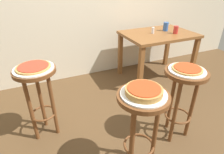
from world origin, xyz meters
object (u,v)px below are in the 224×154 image
object	(u,v)px
cup_far_edge	(166,27)
cup_near_edge	(176,30)
stool_foreground	(141,117)
pizza_leftside	(33,67)
serving_plate_foreground	(144,94)
pizza_middle	(187,69)
pizza_foreground	(144,91)
condiment_shaker	(153,30)
stool_middle	(183,90)
serving_plate_leftside	(34,69)
serving_plate_middle	(187,70)
stool_leftside	(38,88)
dining_table	(158,40)

from	to	relation	value
cup_far_edge	cup_near_edge	bearing A→B (deg)	-78.26
stool_foreground	pizza_leftside	bearing A→B (deg)	132.52
stool_foreground	cup_near_edge	xyz separation A→B (m)	(1.30, 1.22, 0.23)
serving_plate_foreground	stool_foreground	bearing A→B (deg)	63.43
pizza_middle	serving_plate_foreground	bearing A→B (deg)	-162.93
pizza_foreground	pizza_middle	xyz separation A→B (m)	(0.55, 0.17, -0.01)
serving_plate_foreground	cup_far_edge	world-z (taller)	cup_far_edge
pizza_leftside	cup_near_edge	size ratio (longest dim) A/B	2.72
cup_near_edge	cup_far_edge	world-z (taller)	cup_far_edge
cup_near_edge	pizza_foreground	bearing A→B (deg)	-136.95
stool_foreground	condiment_shaker	size ratio (longest dim) A/B	8.32
stool_middle	serving_plate_leftside	size ratio (longest dim) A/B	2.11
serving_plate_foreground	condiment_shaker	distance (m)	1.69
pizza_foreground	serving_plate_middle	world-z (taller)	pizza_foreground
pizza_leftside	cup_far_edge	bearing A→B (deg)	18.87
pizza_foreground	serving_plate_leftside	bearing A→B (deg)	132.52
serving_plate_middle	cup_near_edge	world-z (taller)	cup_near_edge
stool_foreground	pizza_middle	distance (m)	0.61
serving_plate_foreground	pizza_middle	xyz separation A→B (m)	(0.55, 0.17, 0.02)
serving_plate_middle	cup_near_edge	xyz separation A→B (m)	(0.76, 1.05, 0.03)
stool_leftside	pizza_foreground	bearing A→B (deg)	-47.48
stool_foreground	cup_near_edge	world-z (taller)	cup_near_edge
stool_foreground	serving_plate_middle	size ratio (longest dim) A/B	2.33
pizza_foreground	dining_table	xyz separation A→B (m)	(1.10, 1.34, -0.17)
pizza_leftside	dining_table	xyz separation A→B (m)	(1.78, 0.60, -0.15)
serving_plate_foreground	pizza_middle	size ratio (longest dim) A/B	1.28
stool_foreground	pizza_middle	world-z (taller)	pizza_middle
dining_table	condiment_shaker	bearing A→B (deg)	170.79
cup_near_edge	condiment_shaker	xyz separation A→B (m)	(-0.30, 0.14, -0.01)
pizza_foreground	stool_leftside	distance (m)	1.03
serving_plate_middle	cup_near_edge	distance (m)	1.29
dining_table	serving_plate_leftside	bearing A→B (deg)	-161.31
stool_leftside	cup_far_edge	xyz separation A→B (m)	(1.94, 0.66, 0.24)
stool_foreground	condiment_shaker	world-z (taller)	condiment_shaker
stool_middle	condiment_shaker	world-z (taller)	condiment_shaker
stool_middle	serving_plate_leftside	world-z (taller)	serving_plate_leftside
stool_middle	serving_plate_middle	distance (m)	0.21
serving_plate_middle	cup_near_edge	bearing A→B (deg)	54.22
cup_far_edge	condiment_shaker	size ratio (longest dim) A/B	1.43
pizza_leftside	condiment_shaker	xyz separation A→B (m)	(1.68, 0.62, 0.00)
stool_foreground	stool_middle	size ratio (longest dim) A/B	1.00
serving_plate_leftside	cup_far_edge	world-z (taller)	cup_far_edge
serving_plate_middle	pizza_leftside	distance (m)	1.35
serving_plate_foreground	serving_plate_middle	bearing A→B (deg)	17.07
serving_plate_middle	stool_leftside	bearing A→B (deg)	155.00
pizza_middle	dining_table	world-z (taller)	pizza_middle
stool_leftside	serving_plate_leftside	world-z (taller)	serving_plate_leftside
pizza_foreground	condiment_shaker	bearing A→B (deg)	53.53
stool_foreground	stool_middle	distance (m)	0.57
serving_plate_middle	stool_foreground	bearing A→B (deg)	-162.93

